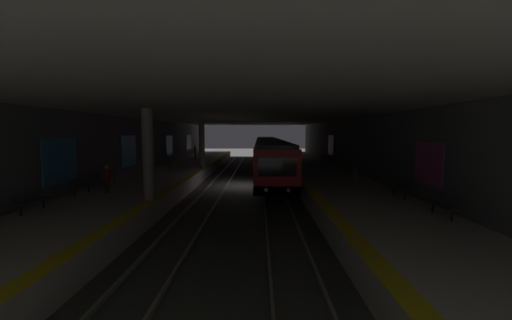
{
  "coord_description": "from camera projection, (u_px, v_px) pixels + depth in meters",
  "views": [
    {
      "loc": [
        -26.13,
        -1.14,
        4.42
      ],
      "look_at": [
        11.48,
        -0.78,
        1.15
      ],
      "focal_mm": 22.51,
      "sensor_mm": 36.0,
      "label": 1
    }
  ],
  "objects": [
    {
      "name": "person_waiting_near",
      "position": [
        195.0,
        152.0,
        39.26
      ],
      "size": [
        0.6,
        0.24,
        1.72
      ],
      "color": "#363636",
      "rests_on": "platform_right"
    },
    {
      "name": "bench_right_mid",
      "position": [
        80.0,
        185.0,
        17.3
      ],
      "size": [
        1.7,
        0.47,
        0.86
      ],
      "color": "#262628",
      "rests_on": "platform_right"
    },
    {
      "name": "track_left",
      "position": [
        272.0,
        185.0,
        26.39
      ],
      "size": [
        60.0,
        1.53,
        0.16
      ],
      "color": "gray",
      "rests_on": "ground"
    },
    {
      "name": "bench_right_near",
      "position": [
        30.0,
        200.0,
        13.54
      ],
      "size": [
        1.7,
        0.47,
        0.86
      ],
      "color": "#262628",
      "rests_on": "platform_right"
    },
    {
      "name": "bench_right_far",
      "position": [
        108.0,
        177.0,
        20.49
      ],
      "size": [
        1.7,
        0.47,
        0.86
      ],
      "color": "#262628",
      "rests_on": "platform_right"
    },
    {
      "name": "metro_train",
      "position": [
        268.0,
        152.0,
        38.05
      ],
      "size": [
        39.14,
        2.83,
        3.49
      ],
      "color": "red",
      "rests_on": "track_left"
    },
    {
      "name": "person_walking_mid",
      "position": [
        172.0,
        162.0,
        27.27
      ],
      "size": [
        0.6,
        0.22,
        1.56
      ],
      "color": "#404040",
      "rests_on": "platform_right"
    },
    {
      "name": "bench_left_mid",
      "position": [
        401.0,
        187.0,
        16.68
      ],
      "size": [
        1.7,
        0.47,
        0.86
      ],
      "color": "#262628",
      "rests_on": "platform_left"
    },
    {
      "name": "platform_right",
      "position": [
        166.0,
        179.0,
        26.44
      ],
      "size": [
        60.0,
        5.3,
        1.06
      ],
      "color": "beige",
      "rests_on": "ground"
    },
    {
      "name": "suitcase_rolling",
      "position": [
        323.0,
        164.0,
        30.5
      ],
      "size": [
        0.39,
        0.27,
        0.95
      ],
      "color": "navy",
      "rests_on": "platform_left"
    },
    {
      "name": "wall_left",
      "position": [
        361.0,
        152.0,
        26.09
      ],
      "size": [
        60.0,
        0.56,
        5.6
      ],
      "color": "slate",
      "rests_on": "ground"
    },
    {
      "name": "platform_left",
      "position": [
        325.0,
        180.0,
        26.31
      ],
      "size": [
        60.0,
        5.3,
        1.06
      ],
      "color": "beige",
      "rests_on": "ground"
    },
    {
      "name": "trash_bin",
      "position": [
        355.0,
        175.0,
        22.22
      ],
      "size": [
        0.44,
        0.44,
        0.85
      ],
      "color": "#595B5E",
      "rests_on": "platform_left"
    },
    {
      "name": "person_standing_far",
      "position": [
        107.0,
        178.0,
        17.83
      ],
      "size": [
        0.6,
        0.22,
        1.55
      ],
      "color": "#333333",
      "rests_on": "platform_right"
    },
    {
      "name": "pillar_far",
      "position": [
        202.0,
        144.0,
        30.65
      ],
      "size": [
        0.56,
        0.56,
        4.55
      ],
      "color": "gray",
      "rests_on": "platform_right"
    },
    {
      "name": "bench_left_near",
      "position": [
        444.0,
        204.0,
        12.79
      ],
      "size": [
        1.7,
        0.47,
        0.86
      ],
      "color": "#262628",
      "rests_on": "platform_left"
    },
    {
      "name": "track_right",
      "position": [
        219.0,
        185.0,
        26.43
      ],
      "size": [
        60.0,
        1.53,
        0.16
      ],
      "color": "gray",
      "rests_on": "ground"
    },
    {
      "name": "wall_right",
      "position": [
        130.0,
        152.0,
        26.31
      ],
      "size": [
        60.0,
        0.56,
        5.6
      ],
      "color": "slate",
      "rests_on": "ground"
    },
    {
      "name": "pillar_near",
      "position": [
        148.0,
        154.0,
        15.85
      ],
      "size": [
        0.56,
        0.56,
        4.55
      ],
      "color": "gray",
      "rests_on": "platform_right"
    },
    {
      "name": "ceiling_slab",
      "position": [
        245.0,
        115.0,
        25.92
      ],
      "size": [
        60.0,
        19.4,
        0.4
      ],
      "color": "beige",
      "rests_on": "wall_left"
    },
    {
      "name": "bench_left_far",
      "position": [
        322.0,
        156.0,
        37.74
      ],
      "size": [
        1.7,
        0.47,
        0.86
      ],
      "color": "#262628",
      "rests_on": "platform_left"
    },
    {
      "name": "ground_plane",
      "position": [
        245.0,
        186.0,
        26.42
      ],
      "size": [
        120.0,
        120.0,
        0.0
      ],
      "primitive_type": "plane",
      "color": "#42423F"
    }
  ]
}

